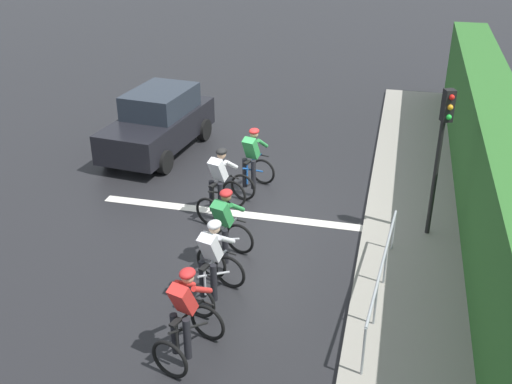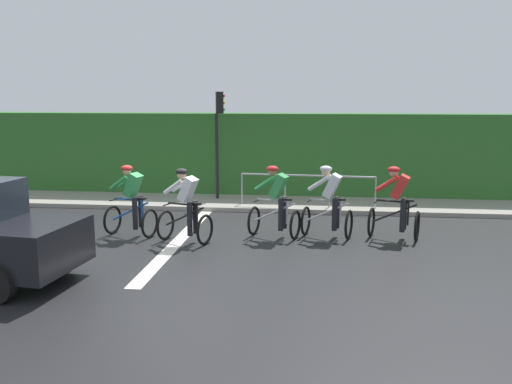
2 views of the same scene
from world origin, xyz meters
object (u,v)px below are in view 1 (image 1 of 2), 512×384
at_px(cyclist_lead, 187,319).
at_px(car_black, 159,122).
at_px(cyclist_second, 213,266).
at_px(cyclist_mid, 224,231).
at_px(cyclist_trailing, 252,163).
at_px(traffic_light_near_crossing, 441,143).
at_px(cyclist_fourth, 220,185).
at_px(pedestrian_railing_kerbside, 382,271).

relative_size(cyclist_lead, car_black, 0.39).
xyz_separation_m(cyclist_second, cyclist_mid, (0.14, -1.21, 0.00)).
bearing_deg(cyclist_trailing, traffic_light_near_crossing, 163.17).
distance_m(car_black, traffic_light_near_crossing, 8.23).
relative_size(car_black, traffic_light_near_crossing, 1.27).
bearing_deg(traffic_light_near_crossing, cyclist_second, 40.42).
bearing_deg(cyclist_mid, car_black, -56.65).
bearing_deg(traffic_light_near_crossing, cyclist_mid, 27.32).
distance_m(cyclist_fourth, pedestrian_railing_kerbside, 4.55).
height_order(cyclist_lead, cyclist_mid, same).
xyz_separation_m(cyclist_second, cyclist_fourth, (0.81, -3.14, 0.00)).
bearing_deg(car_black, cyclist_fourth, 129.97).
bearing_deg(pedestrian_railing_kerbside, cyclist_lead, 35.63).
bearing_deg(car_black, cyclist_lead, 114.60).
bearing_deg(cyclist_lead, pedestrian_railing_kerbside, -144.37).
distance_m(cyclist_mid, cyclist_fourth, 2.05).
bearing_deg(cyclist_mid, cyclist_lead, 93.90).
xyz_separation_m(cyclist_trailing, pedestrian_railing_kerbside, (-3.33, 3.97, 0.00)).
relative_size(cyclist_fourth, cyclist_trailing, 1.00).
bearing_deg(cyclist_lead, cyclist_second, -88.31).
distance_m(cyclist_lead, car_black, 8.81).
xyz_separation_m(cyclist_mid, cyclist_fourth, (0.67, -1.94, 0.00)).
bearing_deg(cyclist_second, cyclist_fourth, -75.52).
distance_m(cyclist_lead, traffic_light_near_crossing, 6.24).
relative_size(cyclist_second, car_black, 0.39).
xyz_separation_m(cyclist_mid, car_black, (3.48, -5.29, 0.08)).
height_order(car_black, pedestrian_railing_kerbside, car_black).
bearing_deg(cyclist_trailing, cyclist_mid, 94.56).
relative_size(cyclist_lead, traffic_light_near_crossing, 0.50).
distance_m(traffic_light_near_crossing, pedestrian_railing_kerbside, 3.18).
height_order(cyclist_fourth, traffic_light_near_crossing, traffic_light_near_crossing).
relative_size(cyclist_mid, pedestrian_railing_kerbside, 0.43).
relative_size(cyclist_trailing, car_black, 0.39).
distance_m(cyclist_mid, pedestrian_railing_kerbside, 3.13).
xyz_separation_m(cyclist_trailing, traffic_light_near_crossing, (-4.22, 1.28, 1.43)).
bearing_deg(cyclist_second, traffic_light_near_crossing, -139.58).
bearing_deg(pedestrian_railing_kerbside, traffic_light_near_crossing, -108.27).
bearing_deg(cyclist_mid, traffic_light_near_crossing, -152.68).
relative_size(cyclist_fourth, car_black, 0.39).
height_order(car_black, traffic_light_near_crossing, traffic_light_near_crossing).
relative_size(cyclist_fourth, traffic_light_near_crossing, 0.50).
bearing_deg(traffic_light_near_crossing, car_black, -23.59).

